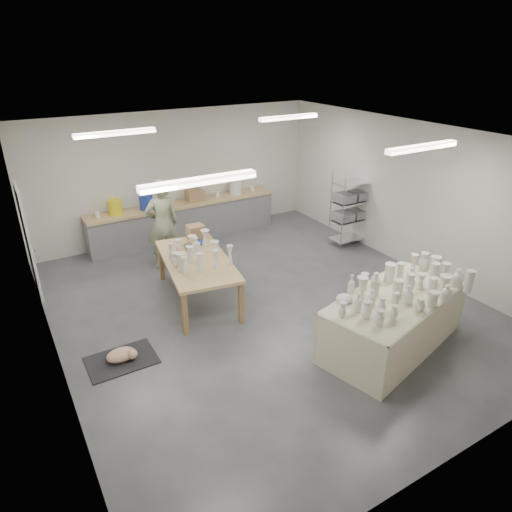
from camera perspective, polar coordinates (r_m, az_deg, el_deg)
room at (r=7.55m, az=0.13°, el=7.45°), size 8.00×8.02×3.00m
back_counter at (r=11.17m, az=-8.95°, el=4.55°), size 4.60×0.60×1.24m
wire_shelf at (r=10.80m, az=11.78°, el=6.06°), size 0.88×0.48×1.80m
drying_table at (r=7.43m, az=16.85°, el=-7.56°), size 2.69×1.78×1.25m
work_table at (r=8.33m, az=-7.55°, el=-0.06°), size 1.45×2.35×1.20m
rug at (r=7.32m, az=-16.43°, el=-12.37°), size 1.00×0.70×0.02m
cat at (r=7.26m, az=-16.35°, el=-11.74°), size 0.51×0.44×0.18m
potter at (r=9.60m, az=-11.61°, el=3.89°), size 0.73×0.50×1.91m
red_stool at (r=10.10m, az=-11.79°, el=0.64°), size 0.31×0.31×0.29m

